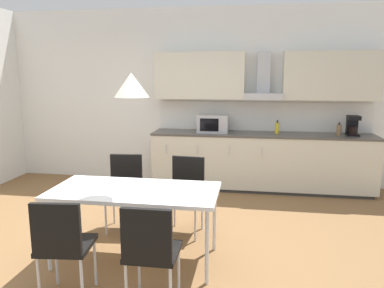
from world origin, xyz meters
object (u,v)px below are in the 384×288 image
at_px(bottle_yellow, 277,128).
at_px(chair_far_left, 125,184).
at_px(microwave, 213,123).
at_px(dining_table, 135,194).
at_px(bottle_brown, 339,130).
at_px(chair_far_right, 186,187).
at_px(chair_near_right, 150,247).
at_px(coffee_maker, 353,126).
at_px(pendant_lamp, 131,85).
at_px(chair_near_left, 62,240).

distance_m(bottle_yellow, chair_far_left, 2.65).
relative_size(microwave, dining_table, 0.30).
bearing_deg(bottle_brown, chair_far_left, -147.01).
xyz_separation_m(bottle_brown, dining_table, (-2.40, -2.57, -0.30)).
relative_size(bottle_brown, dining_table, 0.12).
bearing_deg(dining_table, microwave, 79.13).
xyz_separation_m(microwave, bottle_yellow, (1.00, 0.04, -0.05)).
relative_size(bottle_brown, chair_far_right, 0.22).
relative_size(dining_table, chair_near_right, 1.84).
distance_m(coffee_maker, pendant_lamp, 3.72).
bearing_deg(chair_near_right, microwave, 87.80).
bearing_deg(chair_near_right, coffee_maker, 56.22).
bearing_deg(coffee_maker, pendant_lamp, -135.25).
xyz_separation_m(coffee_maker, dining_table, (-2.60, -2.57, -0.37)).
distance_m(dining_table, pendant_lamp, 1.03).
distance_m(dining_table, chair_far_right, 0.86).
bearing_deg(microwave, dining_table, -100.87).
distance_m(microwave, chair_far_left, 2.04).
distance_m(dining_table, chair_far_left, 0.86).
distance_m(chair_near_left, chair_far_right, 1.69).
relative_size(chair_near_right, chair_far_left, 1.00).
distance_m(chair_near_right, chair_far_left, 1.70).
bearing_deg(pendant_lamp, bottle_brown, 46.87).
relative_size(chair_far_left, pendant_lamp, 2.72).
height_order(bottle_brown, dining_table, bottle_brown).
bearing_deg(chair_near_right, chair_far_left, 115.49).
height_order(coffee_maker, bottle_brown, coffee_maker).
xyz_separation_m(microwave, chair_far_left, (-0.86, -1.78, -0.51)).
bearing_deg(chair_far_right, chair_near_right, -90.24).
bearing_deg(coffee_maker, dining_table, -135.25).
xyz_separation_m(dining_table, chair_far_left, (-0.37, 0.77, -0.15)).
xyz_separation_m(coffee_maker, chair_near_left, (-2.95, -3.34, -0.52)).
distance_m(microwave, bottle_yellow, 1.00).
bearing_deg(chair_far_left, microwave, 64.30).
distance_m(coffee_maker, dining_table, 3.68).
height_order(bottle_yellow, chair_far_right, bottle_yellow).
xyz_separation_m(coffee_maker, bottle_yellow, (-1.11, 0.02, -0.06)).
bearing_deg(chair_near_right, bottle_yellow, 71.42).
height_order(chair_far_left, pendant_lamp, pendant_lamp).
bearing_deg(chair_far_right, chair_near_left, -115.18).
bearing_deg(coffee_maker, bottle_yellow, 179.10).
bearing_deg(chair_far_right, dining_table, -115.67).
relative_size(chair_near_right, pendant_lamp, 2.72).
relative_size(coffee_maker, chair_near_right, 0.34).
height_order(microwave, chair_far_left, microwave).
height_order(chair_near_left, chair_far_left, same).
bearing_deg(dining_table, bottle_brown, 46.87).
bearing_deg(bottle_yellow, chair_near_left, -118.76).
bearing_deg(pendant_lamp, dining_table, -104.04).
bearing_deg(dining_table, chair_far_right, 64.33).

